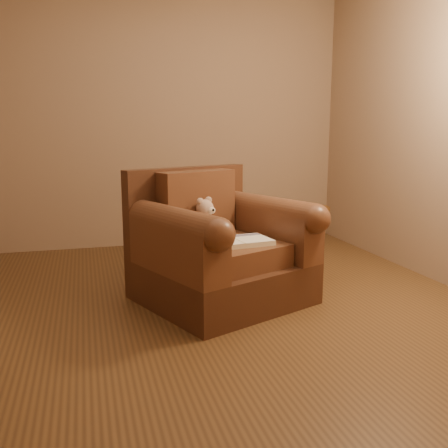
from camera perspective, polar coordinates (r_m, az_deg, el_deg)
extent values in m
plane|color=brown|center=(3.70, -2.29, -9.01)|extent=(4.00, 4.00, 0.00)
cube|color=#93745A|center=(5.45, -7.41, 11.77)|extent=(4.00, 0.02, 2.70)
cube|color=#93745A|center=(1.60, 14.73, 13.78)|extent=(4.00, 0.02, 2.70)
cube|color=#442516|center=(3.71, -0.22, -6.51)|extent=(1.38, 1.35, 0.30)
cube|color=#442516|center=(3.96, -4.28, 1.73)|extent=(1.03, 0.51, 0.66)
cube|color=brown|center=(3.61, 0.30, -3.22)|extent=(0.86, 0.93, 0.16)
cube|color=brown|center=(3.83, -3.13, 2.49)|extent=(0.64, 0.40, 0.48)
cube|color=brown|center=(3.34, -5.45, -2.81)|extent=(0.54, 0.92, 0.34)
cube|color=brown|center=(3.86, 5.27, -0.94)|extent=(0.54, 0.92, 0.34)
cylinder|color=brown|center=(3.31, -5.51, 0.07)|extent=(0.54, 0.92, 0.21)
cylinder|color=brown|center=(3.83, 5.31, 1.56)|extent=(0.54, 0.92, 0.21)
ellipsoid|color=tan|center=(3.71, -2.05, -0.21)|extent=(0.18, 0.16, 0.19)
sphere|color=tan|center=(3.69, -2.19, 1.82)|extent=(0.13, 0.13, 0.13)
ellipsoid|color=tan|center=(3.66, -2.76, 2.60)|extent=(0.05, 0.03, 0.05)
ellipsoid|color=tan|center=(3.72, -1.78, 2.75)|extent=(0.05, 0.03, 0.05)
ellipsoid|color=beige|center=(3.65, -1.47, 1.54)|extent=(0.06, 0.04, 0.05)
sphere|color=black|center=(3.64, -1.23, 1.62)|extent=(0.02, 0.02, 0.02)
ellipsoid|color=tan|center=(3.60, -2.07, -0.55)|extent=(0.06, 0.12, 0.06)
ellipsoid|color=tan|center=(3.72, -0.34, -0.17)|extent=(0.06, 0.12, 0.06)
ellipsoid|color=tan|center=(3.61, -1.29, -1.41)|extent=(0.07, 0.12, 0.06)
ellipsoid|color=tan|center=(3.68, -0.29, -1.17)|extent=(0.07, 0.12, 0.06)
cube|color=beige|center=(3.49, 1.45, -2.07)|extent=(0.51, 0.34, 0.03)
cube|color=white|center=(3.44, -0.34, -1.95)|extent=(0.26, 0.31, 0.00)
cube|color=white|center=(3.54, 3.19, -1.61)|extent=(0.26, 0.31, 0.00)
cube|color=beige|center=(3.49, 1.45, -1.76)|extent=(0.05, 0.28, 0.00)
cube|color=#0F1638|center=(3.42, -1.16, -1.99)|extent=(0.09, 0.11, 0.00)
cube|color=slate|center=(3.62, 2.49, -1.26)|extent=(0.22, 0.09, 0.00)
cylinder|color=gold|center=(4.26, 8.69, -6.25)|extent=(0.36, 0.36, 0.03)
cylinder|color=gold|center=(4.18, 8.81, -2.30)|extent=(0.04, 0.04, 0.58)
cylinder|color=gold|center=(4.12, 8.93, 1.82)|extent=(0.45, 0.45, 0.02)
cylinder|color=gold|center=(4.12, 8.92, 1.62)|extent=(0.04, 0.04, 0.02)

